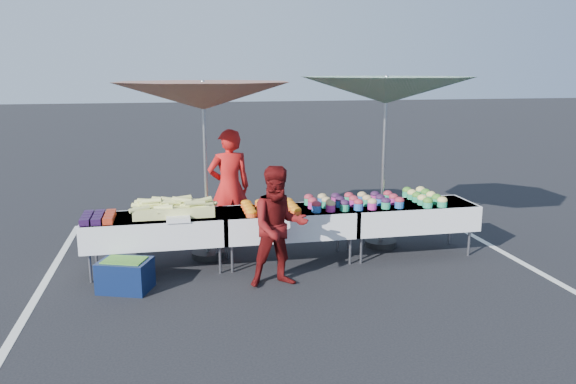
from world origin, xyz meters
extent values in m
plane|color=black|center=(0.00, 0.00, 0.00)|extent=(80.00, 80.00, 0.00)
cube|color=silver|center=(-3.20, 0.00, 0.00)|extent=(0.10, 5.00, 0.00)
cube|color=silver|center=(3.20, 0.00, 0.00)|extent=(0.10, 5.00, 0.00)
cube|color=white|center=(-1.80, 0.00, 0.73)|extent=(1.80, 0.75, 0.04)
cube|color=white|center=(-1.80, 0.00, 0.57)|extent=(1.86, 0.81, 0.36)
cylinder|color=slate|center=(-2.62, -0.29, 0.20)|extent=(0.04, 0.04, 0.39)
cylinder|color=slate|center=(-2.62, 0.29, 0.20)|extent=(0.04, 0.04, 0.39)
cylinder|color=slate|center=(-0.98, -0.29, 0.20)|extent=(0.04, 0.04, 0.39)
cylinder|color=slate|center=(-0.98, 0.29, 0.20)|extent=(0.04, 0.04, 0.39)
cube|color=white|center=(0.00, 0.00, 0.73)|extent=(1.80, 0.75, 0.04)
cube|color=white|center=(0.00, 0.00, 0.57)|extent=(1.86, 0.81, 0.36)
cylinder|color=slate|center=(-0.82, -0.29, 0.20)|extent=(0.04, 0.04, 0.39)
cylinder|color=slate|center=(-0.82, 0.29, 0.20)|extent=(0.04, 0.04, 0.39)
cylinder|color=slate|center=(0.82, -0.29, 0.20)|extent=(0.04, 0.04, 0.39)
cylinder|color=slate|center=(0.82, 0.29, 0.20)|extent=(0.04, 0.04, 0.39)
cube|color=white|center=(1.80, 0.00, 0.73)|extent=(1.80, 0.75, 0.04)
cube|color=white|center=(1.80, 0.00, 0.57)|extent=(1.86, 0.81, 0.36)
cylinder|color=slate|center=(0.98, -0.29, 0.20)|extent=(0.04, 0.04, 0.39)
cylinder|color=slate|center=(0.98, 0.29, 0.20)|extent=(0.04, 0.04, 0.39)
cylinder|color=slate|center=(2.62, -0.29, 0.20)|extent=(0.04, 0.04, 0.39)
cylinder|color=slate|center=(2.62, 0.29, 0.20)|extent=(0.04, 0.04, 0.39)
cube|color=#220B2E|center=(-2.65, -0.27, 0.79)|extent=(0.12, 0.12, 0.08)
cube|color=#220B2E|center=(-2.65, -0.13, 0.79)|extent=(0.12, 0.12, 0.08)
cube|color=#220B2E|center=(-2.65, 0.01, 0.79)|extent=(0.12, 0.12, 0.08)
cube|color=#220B2E|center=(-2.65, 0.15, 0.79)|extent=(0.12, 0.12, 0.08)
cube|color=#220B2E|center=(-2.51, -0.27, 0.79)|extent=(0.12, 0.12, 0.08)
cube|color=#220B2E|center=(-2.51, -0.13, 0.79)|extent=(0.12, 0.12, 0.08)
cube|color=#220B2E|center=(-2.51, 0.01, 0.79)|extent=(0.12, 0.12, 0.08)
cube|color=#220B2E|center=(-2.51, 0.15, 0.79)|extent=(0.12, 0.12, 0.08)
cube|color=maroon|center=(-2.37, -0.27, 0.79)|extent=(0.12, 0.12, 0.08)
cube|color=maroon|center=(-2.37, -0.13, 0.79)|extent=(0.12, 0.12, 0.08)
cube|color=maroon|center=(-2.37, 0.01, 0.79)|extent=(0.12, 0.12, 0.08)
cube|color=maroon|center=(-2.37, 0.15, 0.79)|extent=(0.12, 0.12, 0.08)
cube|color=#DFDC72|center=(-1.55, 0.05, 0.82)|extent=(1.05, 0.55, 0.14)
cylinder|color=#DFDC72|center=(-1.25, 0.20, 0.85)|extent=(0.27, 0.09, 0.10)
cylinder|color=#DFDC72|center=(-1.93, 0.10, 0.92)|extent=(0.27, 0.14, 0.07)
cylinder|color=#DFDC72|center=(-1.44, -0.06, 0.97)|extent=(0.27, 0.14, 0.09)
cylinder|color=#DFDC72|center=(-1.97, 0.08, 0.87)|extent=(0.27, 0.15, 0.10)
cylinder|color=#DFDC72|center=(-1.73, -0.01, 0.91)|extent=(0.27, 0.15, 0.08)
cylinder|color=#DFDC72|center=(-1.59, 0.09, 0.94)|extent=(0.27, 0.10, 0.10)
cylinder|color=#DFDC72|center=(-1.59, -0.03, 0.94)|extent=(0.27, 0.07, 0.08)
cylinder|color=#DFDC72|center=(-1.68, -0.13, 0.90)|extent=(0.27, 0.14, 0.09)
cylinder|color=#DFDC72|center=(-1.71, 0.25, 0.92)|extent=(0.27, 0.12, 0.08)
cylinder|color=#DFDC72|center=(-1.09, 0.14, 0.87)|extent=(0.27, 0.16, 0.08)
cylinder|color=#DFDC72|center=(-1.86, 0.01, 0.92)|extent=(0.27, 0.11, 0.07)
cylinder|color=#DFDC72|center=(-1.64, -0.18, 0.85)|extent=(0.27, 0.10, 0.07)
cylinder|color=#DFDC72|center=(-1.44, 0.19, 0.93)|extent=(0.27, 0.12, 0.08)
cylinder|color=#DFDC72|center=(-1.98, -0.17, 0.90)|extent=(0.27, 0.15, 0.08)
cylinder|color=#DFDC72|center=(-1.89, 0.09, 0.94)|extent=(0.27, 0.10, 0.08)
cylinder|color=#DFDC72|center=(-1.34, 0.00, 0.90)|extent=(0.27, 0.16, 0.10)
cylinder|color=#DFDC72|center=(-1.83, -0.02, 0.97)|extent=(0.27, 0.12, 0.09)
cylinder|color=#DFDC72|center=(-1.28, -0.18, 0.95)|extent=(0.27, 0.09, 0.07)
cylinder|color=#DFDC72|center=(-1.22, -0.15, 0.88)|extent=(0.27, 0.10, 0.09)
cylinder|color=#DFDC72|center=(-1.30, -0.09, 0.87)|extent=(0.27, 0.12, 0.09)
cylinder|color=#DFDC72|center=(-1.45, 0.28, 0.86)|extent=(0.27, 0.10, 0.08)
cylinder|color=#DFDC72|center=(-1.17, 0.03, 0.93)|extent=(0.27, 0.14, 0.10)
cylinder|color=#DFDC72|center=(-1.24, 0.25, 0.86)|extent=(0.27, 0.12, 0.07)
cylinder|color=#DFDC72|center=(-1.30, 0.23, 0.86)|extent=(0.27, 0.07, 0.10)
cube|color=white|center=(-1.50, -0.30, 0.78)|extent=(0.30, 0.25, 0.05)
cylinder|color=#F6501B|center=(-0.55, -0.28, 0.78)|extent=(0.15, 0.15, 0.05)
ellipsoid|color=#E0580C|center=(-0.55, -0.28, 0.81)|extent=(0.15, 0.15, 0.08)
cylinder|color=#F6501B|center=(-0.55, -0.10, 0.78)|extent=(0.15, 0.15, 0.05)
ellipsoid|color=#E0580C|center=(-0.55, -0.10, 0.81)|extent=(0.15, 0.15, 0.08)
cylinder|color=#F6501B|center=(-0.55, 0.08, 0.78)|extent=(0.15, 0.15, 0.05)
ellipsoid|color=#E0580C|center=(-0.55, 0.08, 0.81)|extent=(0.15, 0.15, 0.08)
cylinder|color=#F6501B|center=(-0.55, 0.26, 0.78)|extent=(0.15, 0.15, 0.05)
ellipsoid|color=#E0580C|center=(-0.55, 0.26, 0.81)|extent=(0.15, 0.15, 0.08)
cylinder|color=#F6501B|center=(-0.35, -0.28, 0.78)|extent=(0.15, 0.15, 0.05)
ellipsoid|color=#E0580C|center=(-0.35, -0.28, 0.81)|extent=(0.15, 0.15, 0.08)
cylinder|color=#F6501B|center=(-0.35, -0.10, 0.78)|extent=(0.15, 0.15, 0.05)
ellipsoid|color=#E0580C|center=(-0.35, -0.10, 0.81)|extent=(0.15, 0.15, 0.08)
cylinder|color=#F6501B|center=(-0.35, 0.08, 0.78)|extent=(0.15, 0.15, 0.05)
ellipsoid|color=#E0580C|center=(-0.35, 0.08, 0.81)|extent=(0.15, 0.15, 0.08)
cylinder|color=#F6501B|center=(-0.35, 0.26, 0.78)|extent=(0.15, 0.15, 0.05)
ellipsoid|color=#E0580C|center=(-0.35, 0.26, 0.81)|extent=(0.15, 0.15, 0.08)
cylinder|color=#F6501B|center=(-0.15, -0.28, 0.78)|extent=(0.15, 0.15, 0.05)
ellipsoid|color=#E0580C|center=(-0.15, -0.28, 0.81)|extent=(0.15, 0.15, 0.08)
cylinder|color=#F6501B|center=(-0.15, -0.10, 0.78)|extent=(0.15, 0.15, 0.05)
ellipsoid|color=#E0580C|center=(-0.15, -0.10, 0.81)|extent=(0.15, 0.15, 0.08)
cylinder|color=#F6501B|center=(-0.15, 0.08, 0.78)|extent=(0.15, 0.15, 0.05)
ellipsoid|color=#E0580C|center=(-0.15, 0.08, 0.81)|extent=(0.15, 0.15, 0.08)
cylinder|color=#F6501B|center=(-0.15, 0.26, 0.78)|extent=(0.15, 0.15, 0.05)
ellipsoid|color=#E0580C|center=(-0.15, 0.26, 0.81)|extent=(0.15, 0.15, 0.08)
cylinder|color=#F6501B|center=(0.05, -0.28, 0.78)|extent=(0.15, 0.15, 0.05)
ellipsoid|color=#E0580C|center=(0.05, -0.28, 0.81)|extent=(0.15, 0.15, 0.08)
cylinder|color=#F6501B|center=(0.05, -0.10, 0.78)|extent=(0.15, 0.15, 0.05)
ellipsoid|color=#E0580C|center=(0.05, -0.10, 0.81)|extent=(0.15, 0.15, 0.08)
cylinder|color=#F6501B|center=(0.05, 0.08, 0.78)|extent=(0.15, 0.15, 0.05)
ellipsoid|color=#E0580C|center=(0.05, 0.08, 0.81)|extent=(0.15, 0.15, 0.08)
cylinder|color=#F6501B|center=(0.05, 0.26, 0.78)|extent=(0.15, 0.15, 0.05)
ellipsoid|color=#E0580C|center=(0.05, 0.26, 0.81)|extent=(0.15, 0.15, 0.08)
cylinder|color=#245AA9|center=(0.35, -0.22, 0.80)|extent=(0.13, 0.13, 0.10)
ellipsoid|color=maroon|center=(0.35, -0.22, 0.86)|extent=(0.14, 0.14, 0.10)
cylinder|color=#AA247D|center=(0.35, 0.00, 0.80)|extent=(0.13, 0.13, 0.10)
ellipsoid|color=maroon|center=(0.35, 0.00, 0.86)|extent=(0.14, 0.14, 0.10)
cylinder|color=#269B69|center=(0.35, 0.22, 0.80)|extent=(0.13, 0.13, 0.10)
ellipsoid|color=maroon|center=(0.35, 0.22, 0.86)|extent=(0.14, 0.14, 0.10)
cylinder|color=#AA247D|center=(0.55, -0.22, 0.80)|extent=(0.13, 0.13, 0.10)
ellipsoid|color=tan|center=(0.55, -0.22, 0.86)|extent=(0.14, 0.14, 0.10)
cylinder|color=#269B69|center=(0.55, 0.00, 0.80)|extent=(0.13, 0.13, 0.10)
ellipsoid|color=tan|center=(0.55, 0.00, 0.86)|extent=(0.14, 0.14, 0.10)
cylinder|color=#245AA9|center=(0.55, 0.22, 0.80)|extent=(0.13, 0.13, 0.10)
ellipsoid|color=tan|center=(0.55, 0.22, 0.86)|extent=(0.14, 0.14, 0.10)
cylinder|color=#269B69|center=(0.75, -0.22, 0.80)|extent=(0.13, 0.13, 0.10)
ellipsoid|color=black|center=(0.75, -0.22, 0.86)|extent=(0.14, 0.14, 0.10)
cylinder|color=#245AA9|center=(0.75, 0.00, 0.80)|extent=(0.13, 0.13, 0.10)
ellipsoid|color=black|center=(0.75, 0.00, 0.86)|extent=(0.14, 0.14, 0.10)
cylinder|color=#AA247D|center=(0.75, 0.22, 0.80)|extent=(0.13, 0.13, 0.10)
ellipsoid|color=black|center=(0.75, 0.22, 0.86)|extent=(0.14, 0.14, 0.10)
cylinder|color=#245AA9|center=(0.95, -0.22, 0.80)|extent=(0.13, 0.13, 0.10)
ellipsoid|color=maroon|center=(0.95, -0.22, 0.86)|extent=(0.14, 0.14, 0.10)
cylinder|color=#AA247D|center=(0.95, 0.00, 0.80)|extent=(0.13, 0.13, 0.10)
ellipsoid|color=maroon|center=(0.95, 0.00, 0.86)|extent=(0.14, 0.14, 0.10)
cylinder|color=#269B69|center=(0.95, 0.22, 0.80)|extent=(0.13, 0.13, 0.10)
ellipsoid|color=maroon|center=(0.95, 0.22, 0.86)|extent=(0.14, 0.14, 0.10)
cylinder|color=#AA247D|center=(1.15, -0.22, 0.80)|extent=(0.13, 0.13, 0.10)
ellipsoid|color=tan|center=(1.15, -0.22, 0.86)|extent=(0.14, 0.14, 0.10)
cylinder|color=#269B69|center=(1.15, 0.00, 0.80)|extent=(0.13, 0.13, 0.10)
ellipsoid|color=tan|center=(1.15, 0.00, 0.86)|extent=(0.14, 0.14, 0.10)
cylinder|color=#245AA9|center=(1.15, 0.22, 0.80)|extent=(0.13, 0.13, 0.10)
ellipsoid|color=tan|center=(1.15, 0.22, 0.86)|extent=(0.14, 0.14, 0.10)
cylinder|color=#269B69|center=(1.35, -0.22, 0.80)|extent=(0.13, 0.13, 0.10)
ellipsoid|color=black|center=(1.35, -0.22, 0.86)|extent=(0.14, 0.14, 0.10)
cylinder|color=#245AA9|center=(1.35, 0.00, 0.80)|extent=(0.13, 0.13, 0.10)
ellipsoid|color=black|center=(1.35, 0.00, 0.86)|extent=(0.14, 0.14, 0.10)
cylinder|color=#AA247D|center=(1.35, 0.22, 0.80)|extent=(0.13, 0.13, 0.10)
ellipsoid|color=black|center=(1.35, 0.22, 0.86)|extent=(0.14, 0.14, 0.10)
cylinder|color=#245AA9|center=(1.55, -0.22, 0.80)|extent=(0.13, 0.13, 0.10)
ellipsoid|color=maroon|center=(1.55, -0.22, 0.86)|extent=(0.14, 0.14, 0.10)
cylinder|color=#AA247D|center=(1.55, 0.00, 0.80)|extent=(0.13, 0.13, 0.10)
ellipsoid|color=maroon|center=(1.55, 0.00, 0.86)|extent=(0.14, 0.14, 0.10)
cylinder|color=#269B69|center=(1.55, 0.22, 0.80)|extent=(0.13, 0.13, 0.10)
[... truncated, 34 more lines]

